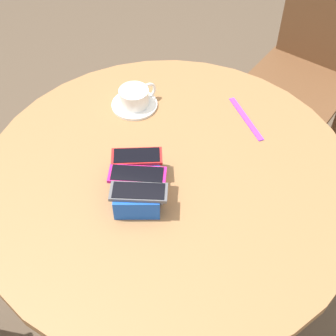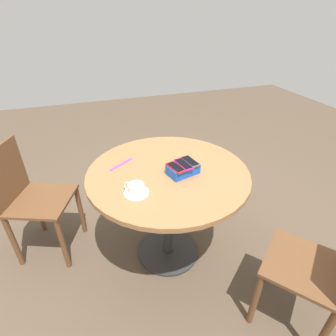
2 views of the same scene
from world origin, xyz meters
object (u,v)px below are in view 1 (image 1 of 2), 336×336
(chair_far_side, at_px, (302,79))
(coffee_cup, at_px, (135,96))
(round_table, at_px, (168,201))
(saucer, at_px, (135,105))
(phone_magenta, at_px, (137,175))
(phone_red, at_px, (137,156))
(phone_box, at_px, (138,183))
(lanyard_strap, at_px, (246,118))
(phone_gray, at_px, (139,192))

(chair_far_side, bearing_deg, coffee_cup, 140.75)
(round_table, distance_m, saucer, 0.31)
(phone_magenta, height_order, coffee_cup, phone_magenta)
(phone_red, distance_m, saucer, 0.28)
(phone_box, xyz_separation_m, lanyard_strap, (0.34, -0.23, -0.03))
(phone_magenta, distance_m, coffee_cup, 0.33)
(phone_magenta, distance_m, saucer, 0.34)
(phone_magenta, xyz_separation_m, phone_red, (0.06, 0.02, 0.00))
(phone_magenta, relative_size, phone_red, 1.07)
(phone_red, distance_m, coffee_cup, 0.27)
(phone_box, bearing_deg, round_table, -37.63)
(phone_gray, height_order, phone_red, same)
(phone_red, bearing_deg, lanyard_strap, -41.11)
(phone_box, relative_size, chair_far_side, 0.24)
(phone_box, height_order, phone_red, phone_red)
(saucer, bearing_deg, lanyard_strap, -85.73)
(phone_red, bearing_deg, chair_far_side, -25.73)
(phone_gray, bearing_deg, coffee_cup, 18.61)
(phone_box, height_order, phone_magenta, phone_magenta)
(phone_gray, xyz_separation_m, phone_magenta, (0.05, 0.02, -0.00))
(round_table, height_order, phone_gray, phone_gray)
(saucer, bearing_deg, round_table, -145.10)
(round_table, relative_size, phone_red, 7.17)
(round_table, xyz_separation_m, chair_far_side, (0.87, -0.35, -0.15))
(coffee_cup, bearing_deg, phone_box, -161.60)
(phone_red, xyz_separation_m, coffee_cup, (0.26, 0.09, -0.03))
(saucer, xyz_separation_m, coffee_cup, (0.00, -0.00, 0.03))
(phone_magenta, bearing_deg, phone_red, 18.02)
(phone_red, height_order, lanyard_strap, phone_red)
(phone_red, distance_m, lanyard_strap, 0.38)
(saucer, relative_size, chair_far_side, 0.16)
(phone_box, xyz_separation_m, phone_gray, (-0.05, -0.02, 0.04))
(saucer, bearing_deg, phone_red, -161.02)
(round_table, bearing_deg, chair_far_side, -22.06)
(phone_box, relative_size, phone_red, 1.46)
(lanyard_strap, bearing_deg, phone_gray, 151.94)
(round_table, relative_size, phone_box, 4.90)
(phone_box, relative_size, coffee_cup, 1.96)
(phone_magenta, bearing_deg, saucer, 18.80)
(phone_gray, relative_size, chair_far_side, 0.17)
(lanyard_strap, bearing_deg, coffee_cup, 93.89)
(round_table, height_order, coffee_cup, coffee_cup)
(phone_gray, distance_m, coffee_cup, 0.39)
(phone_gray, relative_size, phone_magenta, 0.98)
(phone_box, bearing_deg, lanyard_strap, -34.06)
(chair_far_side, bearing_deg, lanyard_strap, 163.27)
(phone_box, xyz_separation_m, coffee_cup, (0.31, 0.10, 0.00))
(phone_magenta, distance_m, chair_far_side, 1.08)
(phone_gray, distance_m, saucer, 0.39)
(chair_far_side, bearing_deg, phone_box, 156.52)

